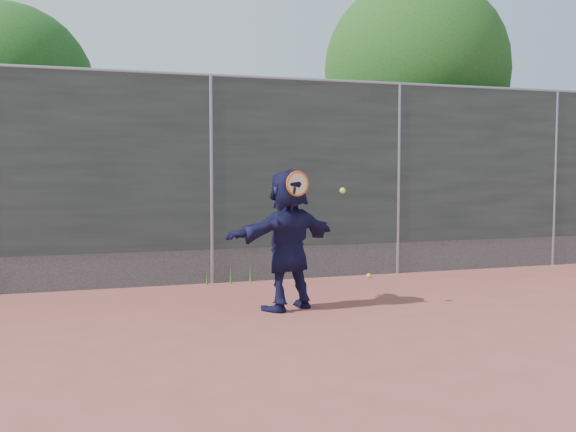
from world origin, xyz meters
name	(u,v)px	position (x,y,z in m)	size (l,w,h in m)	color
ground	(283,345)	(0.00, 0.00, 0.00)	(80.00, 80.00, 0.00)	#9E4C42
player	(288,239)	(0.52, 1.49, 0.83)	(1.54, 0.49, 1.66)	#15153A
ball_ground	(369,276)	(2.38, 3.23, 0.03)	(0.07, 0.07, 0.07)	yellow
fence	(211,175)	(0.00, 3.50, 1.58)	(20.00, 0.06, 3.03)	#38423D
swing_action	(302,186)	(0.62, 1.29, 1.46)	(0.73, 0.15, 0.51)	#DA5114
tree_right	(423,77)	(4.68, 5.75, 3.49)	(3.78, 3.60, 5.39)	#382314
tree_left	(16,96)	(-2.85, 6.55, 2.94)	(3.15, 3.00, 4.53)	#382314
weed_clump	(234,274)	(0.29, 3.38, 0.13)	(0.68, 0.07, 0.30)	#387226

